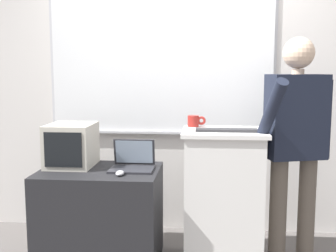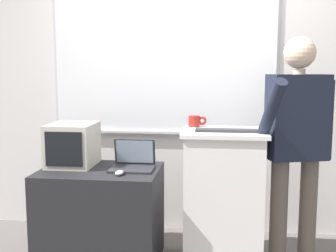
{
  "view_description": "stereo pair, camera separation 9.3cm",
  "coord_description": "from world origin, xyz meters",
  "px_view_note": "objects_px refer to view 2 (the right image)",
  "views": [
    {
      "loc": [
        0.19,
        -2.68,
        1.49
      ],
      "look_at": [
        -0.09,
        0.42,
        1.08
      ],
      "focal_mm": 45.0,
      "sensor_mm": 36.0,
      "label": 1
    },
    {
      "loc": [
        0.28,
        -2.67,
        1.49
      ],
      "look_at": [
        -0.09,
        0.42,
        1.08
      ],
      "focal_mm": 45.0,
      "sensor_mm": 36.0,
      "label": 2
    }
  ],
  "objects_px": {
    "laptop": "(133,161)",
    "crt_monitor": "(73,145)",
    "lectern_podium": "(223,198)",
    "person_presenter": "(297,136)",
    "computer_mouse_by_laptop": "(119,173)",
    "side_desk": "(101,216)",
    "coffee_mug": "(195,121)",
    "wireless_keyboard": "(226,130)"
  },
  "relations": [
    {
      "from": "computer_mouse_by_laptop",
      "to": "coffee_mug",
      "type": "distance_m",
      "value": 0.74
    },
    {
      "from": "laptop",
      "to": "crt_monitor",
      "type": "relative_size",
      "value": 0.81
    },
    {
      "from": "computer_mouse_by_laptop",
      "to": "coffee_mug",
      "type": "relative_size",
      "value": 0.7
    },
    {
      "from": "laptop",
      "to": "computer_mouse_by_laptop",
      "type": "relative_size",
      "value": 3.27
    },
    {
      "from": "side_desk",
      "to": "person_presenter",
      "type": "relative_size",
      "value": 0.52
    },
    {
      "from": "person_presenter",
      "to": "coffee_mug",
      "type": "xyz_separation_m",
      "value": [
        -0.76,
        0.16,
        0.08
      ]
    },
    {
      "from": "person_presenter",
      "to": "coffee_mug",
      "type": "height_order",
      "value": "person_presenter"
    },
    {
      "from": "lectern_podium",
      "to": "side_desk",
      "type": "height_order",
      "value": "lectern_podium"
    },
    {
      "from": "laptop",
      "to": "wireless_keyboard",
      "type": "distance_m",
      "value": 0.75
    },
    {
      "from": "wireless_keyboard",
      "to": "computer_mouse_by_laptop",
      "type": "bearing_deg",
      "value": -167.39
    },
    {
      "from": "person_presenter",
      "to": "computer_mouse_by_laptop",
      "type": "bearing_deg",
      "value": 176.17
    },
    {
      "from": "computer_mouse_by_laptop",
      "to": "crt_monitor",
      "type": "distance_m",
      "value": 0.53
    },
    {
      "from": "crt_monitor",
      "to": "side_desk",
      "type": "bearing_deg",
      "value": -22.38
    },
    {
      "from": "laptop",
      "to": "computer_mouse_by_laptop",
      "type": "bearing_deg",
      "value": -105.4
    },
    {
      "from": "side_desk",
      "to": "computer_mouse_by_laptop",
      "type": "relative_size",
      "value": 9.03
    },
    {
      "from": "side_desk",
      "to": "wireless_keyboard",
      "type": "relative_size",
      "value": 2.0
    },
    {
      "from": "crt_monitor",
      "to": "coffee_mug",
      "type": "xyz_separation_m",
      "value": [
        0.96,
        0.15,
        0.18
      ]
    },
    {
      "from": "coffee_mug",
      "to": "lectern_podium",
      "type": "bearing_deg",
      "value": -38.27
    },
    {
      "from": "person_presenter",
      "to": "laptop",
      "type": "relative_size",
      "value": 5.29
    },
    {
      "from": "crt_monitor",
      "to": "wireless_keyboard",
      "type": "bearing_deg",
      "value": -4.45
    },
    {
      "from": "side_desk",
      "to": "lectern_podium",
      "type": "bearing_deg",
      "value": 4.42
    },
    {
      "from": "person_presenter",
      "to": "computer_mouse_by_laptop",
      "type": "relative_size",
      "value": 17.29
    },
    {
      "from": "person_presenter",
      "to": "wireless_keyboard",
      "type": "xyz_separation_m",
      "value": [
        -0.52,
        -0.09,
        0.04
      ]
    },
    {
      "from": "side_desk",
      "to": "computer_mouse_by_laptop",
      "type": "xyz_separation_m",
      "value": [
        0.19,
        -0.16,
        0.39
      ]
    },
    {
      "from": "lectern_podium",
      "to": "laptop",
      "type": "bearing_deg",
      "value": -177.78
    },
    {
      "from": "person_presenter",
      "to": "coffee_mug",
      "type": "bearing_deg",
      "value": 153.06
    },
    {
      "from": "laptop",
      "to": "crt_monitor",
      "type": "bearing_deg",
      "value": 173.53
    },
    {
      "from": "person_presenter",
      "to": "laptop",
      "type": "height_order",
      "value": "person_presenter"
    },
    {
      "from": "side_desk",
      "to": "wireless_keyboard",
      "type": "bearing_deg",
      "value": 0.51
    },
    {
      "from": "coffee_mug",
      "to": "laptop",
      "type": "bearing_deg",
      "value": -155.67
    },
    {
      "from": "wireless_keyboard",
      "to": "computer_mouse_by_laptop",
      "type": "xyz_separation_m",
      "value": [
        -0.76,
        -0.17,
        -0.3
      ]
    },
    {
      "from": "wireless_keyboard",
      "to": "coffee_mug",
      "type": "height_order",
      "value": "coffee_mug"
    },
    {
      "from": "crt_monitor",
      "to": "coffee_mug",
      "type": "height_order",
      "value": "coffee_mug"
    },
    {
      "from": "lectern_podium",
      "to": "laptop",
      "type": "height_order",
      "value": "lectern_podium"
    },
    {
      "from": "lectern_podium",
      "to": "coffee_mug",
      "type": "bearing_deg",
      "value": 141.73
    },
    {
      "from": "coffee_mug",
      "to": "computer_mouse_by_laptop",
      "type": "bearing_deg",
      "value": -141.23
    },
    {
      "from": "wireless_keyboard",
      "to": "coffee_mug",
      "type": "relative_size",
      "value": 3.14
    },
    {
      "from": "laptop",
      "to": "coffee_mug",
      "type": "relative_size",
      "value": 2.27
    },
    {
      "from": "person_presenter",
      "to": "coffee_mug",
      "type": "relative_size",
      "value": 12.02
    },
    {
      "from": "side_desk",
      "to": "crt_monitor",
      "type": "xyz_separation_m",
      "value": [
        -0.25,
        0.1,
        0.54
      ]
    },
    {
      "from": "lectern_podium",
      "to": "wireless_keyboard",
      "type": "xyz_separation_m",
      "value": [
        0.01,
        -0.06,
        0.53
      ]
    },
    {
      "from": "lectern_podium",
      "to": "computer_mouse_by_laptop",
      "type": "bearing_deg",
      "value": -162.6
    }
  ]
}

